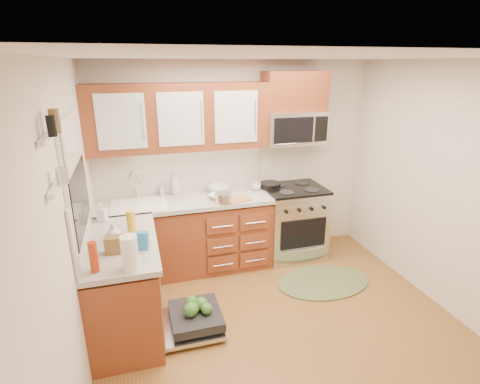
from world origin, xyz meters
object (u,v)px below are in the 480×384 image
object	(u,v)px
microwave	(293,127)
paper_towel_roll	(130,253)
bowl_b	(219,189)
cutting_board	(238,200)
dishwasher	(192,320)
range	(293,222)
stock_pot	(223,198)
sink	(140,215)
cup	(256,186)
rug	(324,282)
skillet	(270,185)
upper_cabinets	(179,117)
bowl_a	(220,197)

from	to	relation	value
microwave	paper_towel_roll	bearing A→B (deg)	-142.31
paper_towel_roll	bowl_b	world-z (taller)	paper_towel_roll
microwave	bowl_b	bearing A→B (deg)	177.91
microwave	cutting_board	world-z (taller)	microwave
cutting_board	dishwasher	bearing A→B (deg)	-128.09
range	stock_pot	world-z (taller)	stock_pot
sink	bowl_b	bearing A→B (deg)	9.62
range	microwave	distance (m)	1.23
cup	dishwasher	bearing A→B (deg)	-130.30
range	cup	world-z (taller)	cup
rug	skillet	bearing A→B (deg)	112.25
microwave	upper_cabinets	bearing A→B (deg)	178.98
range	skillet	world-z (taller)	skillet
dishwasher	upper_cabinets	bearing A→B (deg)	83.96
cutting_board	range	bearing A→B (deg)	13.22
dishwasher	paper_towel_roll	bearing A→B (deg)	-146.95
skillet	cup	bearing A→B (deg)	-176.20
upper_cabinets	rug	world-z (taller)	upper_cabinets
stock_pot	bowl_b	distance (m)	0.37
cutting_board	cup	distance (m)	0.45
dishwasher	skillet	world-z (taller)	skillet
microwave	sink	xyz separation A→B (m)	(-1.93, -0.13, -0.90)
microwave	cup	world-z (taller)	microwave
dishwasher	stock_pot	size ratio (longest dim) A/B	3.48
dishwasher	bowl_a	bearing A→B (deg)	62.86
range	dishwasher	bearing A→B (deg)	-143.73
range	stock_pot	xyz separation A→B (m)	(-0.99, -0.21, 0.51)
bowl_b	cutting_board	bearing A→B (deg)	-65.62
microwave	dishwasher	size ratio (longest dim) A/B	1.09
bowl_a	upper_cabinets	bearing A→B (deg)	151.40
range	upper_cabinets	bearing A→B (deg)	174.11
stock_pot	paper_towel_roll	world-z (taller)	paper_towel_roll
dishwasher	cutting_board	size ratio (longest dim) A/B	2.55
bowl_a	skillet	bearing A→B (deg)	16.22
cup	skillet	bearing A→B (deg)	3.80
cutting_board	bowl_b	size ratio (longest dim) A/B	0.95
sink	bowl_a	size ratio (longest dim) A/B	2.56
microwave	skillet	xyz separation A→B (m)	(-0.28, 0.01, -0.72)
microwave	paper_towel_roll	size ratio (longest dim) A/B	2.66
range	sink	world-z (taller)	range
dishwasher	range	bearing A→B (deg)	36.27
microwave	bowl_a	distance (m)	1.26
sink	rug	size ratio (longest dim) A/B	0.56
cutting_board	bowl_b	bearing A→B (deg)	114.38
skillet	bowl_b	world-z (taller)	bowl_b
bowl_b	cup	world-z (taller)	cup
stock_pot	paper_towel_roll	bearing A→B (deg)	-130.12
dishwasher	cutting_board	xyz separation A→B (m)	(0.74, 0.94, 0.83)
paper_towel_roll	bowl_b	size ratio (longest dim) A/B	0.99
rug	dishwasher	bearing A→B (deg)	-167.05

